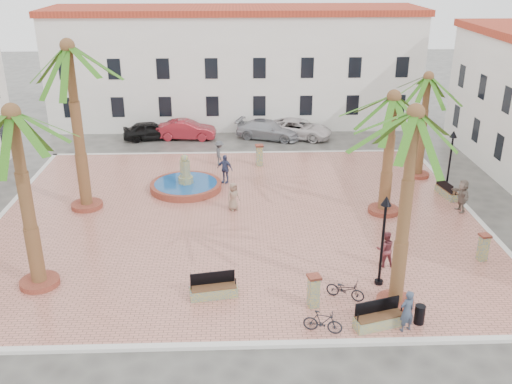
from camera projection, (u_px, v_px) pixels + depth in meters
ground at (238, 219)px, 31.12m from camera, size 120.00×120.00×0.00m
plaza at (238, 218)px, 31.09m from camera, size 26.00×22.00×0.15m
kerb_n at (237, 153)px, 41.24m from camera, size 26.30×0.30×0.16m
kerb_s at (240, 345)px, 20.94m from camera, size 26.30×0.30×0.16m
kerb_e at (472, 214)px, 31.53m from camera, size 0.30×22.30×0.16m
building_north at (235, 66)px, 47.73m from camera, size 30.40×7.40×9.50m
fountain at (186, 185)px, 34.61m from camera, size 4.31×4.31×2.23m
palm_nw at (70, 65)px, 29.17m from camera, size 5.67×5.67×9.35m
palm_sw at (15, 135)px, 22.08m from camera, size 5.44×5.44×8.01m
palm_s at (413, 136)px, 20.56m from camera, size 4.90×4.90×8.36m
palm_e at (392, 113)px, 29.47m from camera, size 5.53×5.53×6.87m
palm_ne at (427, 89)px, 34.63m from camera, size 4.79×4.79×6.76m
bench_s at (214, 290)px, 23.70m from camera, size 2.05×0.94×1.04m
bench_se at (379, 320)px, 21.80m from camera, size 2.08×1.14×1.05m
bench_e at (447, 192)px, 33.62m from camera, size 0.91×1.97×1.00m
bench_ne at (412, 153)px, 40.31m from camera, size 1.28×1.75×0.90m
lamppost_s at (384, 226)px, 23.67m from camera, size 0.45×0.45×4.13m
lamppost_e at (451, 152)px, 32.93m from camera, size 0.43×0.43×3.95m
bollard_se at (314, 290)px, 22.88m from camera, size 0.61×0.61×1.42m
bollard_n at (259, 155)px, 38.38m from camera, size 0.57×0.57×1.45m
bollard_e at (483, 247)px, 26.41m from camera, size 0.54×0.54×1.32m
litter_bin at (420, 314)px, 21.94m from camera, size 0.40×0.40×0.78m
cyclist_a at (407, 311)px, 21.35m from camera, size 0.74×0.62×1.72m
bicycle_a at (345, 289)px, 23.52m from camera, size 1.71×1.25×0.85m
cyclist_b at (385, 249)px, 25.85m from camera, size 0.87×0.69×1.72m
bicycle_b at (323, 322)px, 21.40m from camera, size 1.56×0.86×0.90m
pedestrian_fountain_a at (233, 196)px, 31.64m from camera, size 0.93×0.86×1.59m
pedestrian_fountain_b at (225, 169)px, 35.40m from camera, size 1.15×0.90×1.82m
pedestrian_north at (219, 153)px, 38.39m from camera, size 0.76×1.18×1.72m
pedestrian_east at (462, 196)px, 31.41m from camera, size 0.72×1.78×1.87m
car_black at (151, 130)px, 44.36m from camera, size 4.47×2.49×1.44m
car_red at (186, 130)px, 44.46m from camera, size 4.63×1.93×1.49m
car_silver at (268, 130)px, 44.52m from camera, size 5.42×3.65×1.46m
car_white at (299, 129)px, 44.81m from camera, size 5.75×4.27×1.45m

